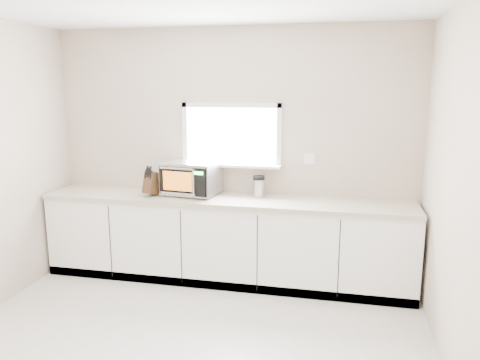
# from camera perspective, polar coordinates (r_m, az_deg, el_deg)

# --- Properties ---
(back_wall) EXTENTS (4.00, 0.17, 2.70)m
(back_wall) POSITION_cam_1_polar(r_m,az_deg,el_deg) (5.15, -1.00, 3.42)
(back_wall) COLOR beige
(back_wall) RESTS_ON ground
(cabinets) EXTENTS (3.92, 0.60, 0.88)m
(cabinets) POSITION_cam_1_polar(r_m,az_deg,el_deg) (5.08, -1.76, -7.41)
(cabinets) COLOR white
(cabinets) RESTS_ON ground
(countertop) EXTENTS (3.92, 0.64, 0.04)m
(countertop) POSITION_cam_1_polar(r_m,az_deg,el_deg) (4.94, -1.82, -2.39)
(countertop) COLOR #B4A994
(countertop) RESTS_ON cabinets
(microwave) EXTENTS (0.61, 0.52, 0.36)m
(microwave) POSITION_cam_1_polar(r_m,az_deg,el_deg) (5.07, -5.95, 0.33)
(microwave) COLOR black
(microwave) RESTS_ON countertop
(knife_block) EXTENTS (0.17, 0.25, 0.33)m
(knife_block) POSITION_cam_1_polar(r_m,az_deg,el_deg) (5.09, -10.67, -0.32)
(knife_block) COLOR #402917
(knife_block) RESTS_ON countertop
(cutting_board) EXTENTS (0.34, 0.08, 0.34)m
(cutting_board) POSITION_cam_1_polar(r_m,az_deg,el_deg) (5.26, -5.74, 0.50)
(cutting_board) COLOR olive
(cutting_board) RESTS_ON countertop
(coffee_grinder) EXTENTS (0.16, 0.16, 0.23)m
(coffee_grinder) POSITION_cam_1_polar(r_m,az_deg,el_deg) (4.98, 2.31, -0.73)
(coffee_grinder) COLOR #ADB0B5
(coffee_grinder) RESTS_ON countertop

